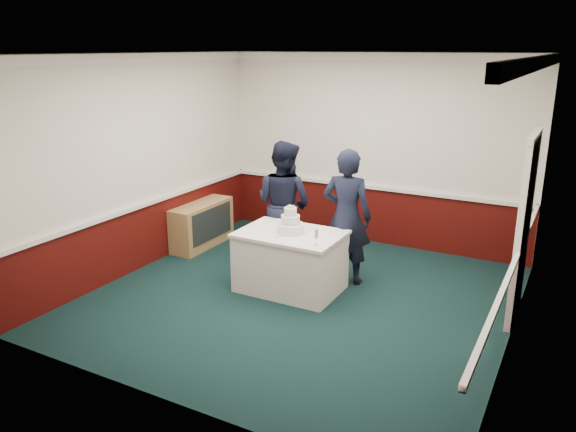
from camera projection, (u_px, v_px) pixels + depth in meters
The scene contains 9 objects.
ground at pixel (300, 298), 7.16m from camera, with size 5.00×5.00×0.00m, color black.
room_shell at pixel (328, 138), 7.07m from camera, with size 5.00×5.00×3.00m.
sideboard at pixel (202, 225), 8.95m from camera, with size 0.41×1.20×0.70m.
cake_table at pixel (290, 261), 7.30m from camera, with size 1.32×0.92×0.79m.
wedding_cake at pixel (290, 224), 7.15m from camera, with size 0.35×0.35×0.36m.
cake_knife at pixel (281, 236), 7.03m from camera, with size 0.01×0.22×0.01m, color silver.
champagne_flute at pixel (316, 234), 6.68m from camera, with size 0.05×0.05×0.21m.
person_man at pixel (284, 204), 8.05m from camera, with size 0.88×0.69×1.82m, color black.
person_woman at pixel (347, 217), 7.42m from camera, with size 0.67×0.44×1.83m, color black.
Camera 1 is at (2.98, -5.84, 3.07)m, focal length 35.00 mm.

